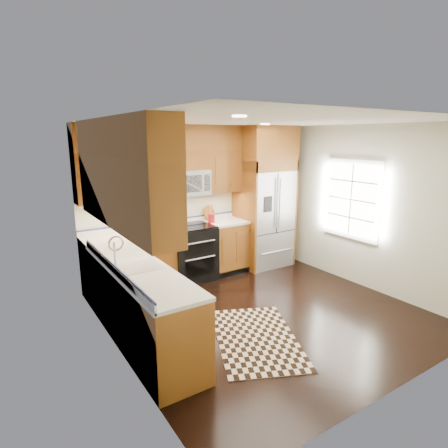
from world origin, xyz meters
TOP-DOWN VIEW (x-y plane):
  - ground at (0.00, 0.00)m, footprint 4.00×4.00m
  - wall_back at (0.00, 2.00)m, footprint 4.00×0.02m
  - wall_left at (-2.00, 0.00)m, footprint 0.02×4.00m
  - wall_right at (2.00, 0.00)m, footprint 0.02×4.00m
  - window at (1.98, 0.20)m, footprint 0.04×1.10m
  - base_cabinets at (-1.23, 0.90)m, footprint 2.85×3.00m
  - countertop at (-1.09, 1.01)m, footprint 2.86×3.01m
  - upper_cabinets at (-1.15, 1.09)m, footprint 2.85×3.00m
  - range at (-0.25, 1.67)m, footprint 0.76×0.67m
  - microwave at (-0.25, 1.80)m, footprint 0.76×0.40m
  - refrigerator at (1.30, 1.63)m, footprint 0.98×0.75m
  - sink_faucet at (-1.73, 0.23)m, footprint 0.54×0.44m
  - rug at (-0.51, -0.50)m, footprint 1.51×1.82m
  - knife_block at (-0.69, 1.71)m, footprint 0.14×0.18m
  - utensil_crock at (0.19, 1.71)m, footprint 0.15×0.15m
  - cutting_board at (0.28, 1.94)m, footprint 0.33×0.33m

SIDE VIEW (x-z plane):
  - ground at x=0.00m, z-range 0.00..0.00m
  - rug at x=-0.51m, z-range 0.00..0.01m
  - base_cabinets at x=-1.23m, z-range 0.00..0.90m
  - range at x=-0.25m, z-range 0.00..0.94m
  - countertop at x=-1.09m, z-range 0.90..0.94m
  - cutting_board at x=0.28m, z-range 0.94..0.96m
  - sink_faucet at x=-1.73m, z-range 0.81..1.18m
  - utensil_crock at x=0.19m, z-range 0.89..1.22m
  - knife_block at x=-0.69m, z-range 0.91..1.22m
  - wall_back at x=0.00m, z-range 0.00..2.60m
  - wall_left at x=-2.00m, z-range 0.00..2.60m
  - wall_right at x=2.00m, z-range 0.00..2.60m
  - refrigerator at x=1.30m, z-range 0.00..2.60m
  - window at x=1.98m, z-range 0.75..2.05m
  - microwave at x=-0.25m, z-range 1.45..1.87m
  - upper_cabinets at x=-1.15m, z-range 1.45..2.60m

